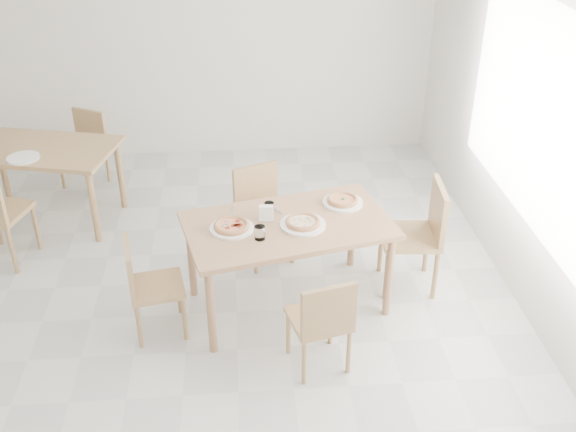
{
  "coord_description": "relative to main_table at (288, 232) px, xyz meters",
  "views": [
    {
      "loc": [
        0.82,
        -3.78,
        3.32
      ],
      "look_at": [
        1.16,
        0.51,
        0.81
      ],
      "focal_mm": 42.0,
      "sensor_mm": 36.0,
      "label": 1
    }
  ],
  "objects": [
    {
      "name": "room",
      "position": [
        1.82,
        -0.21,
        0.83
      ],
      "size": [
        7.28,
        7.0,
        7.0
      ],
      "color": "silver",
      "rests_on": "ground"
    },
    {
      "name": "main_table",
      "position": [
        0.0,
        0.0,
        0.0
      ],
      "size": [
        1.68,
        1.19,
        0.75
      ],
      "rotation": [
        0.0,
        0.0,
        0.24
      ],
      "color": "tan",
      "rests_on": "ground"
    },
    {
      "name": "chair_south",
      "position": [
        0.17,
        -0.77,
        -0.22
      ],
      "size": [
        0.47,
        0.47,
        0.77
      ],
      "rotation": [
        0.0,
        0.0,
        3.39
      ],
      "color": "tan",
      "rests_on": "ground"
    },
    {
      "name": "chair_north",
      "position": [
        -0.17,
        0.75,
        -0.19
      ],
      "size": [
        0.53,
        0.53,
        0.82
      ],
      "rotation": [
        0.0,
        0.0,
        0.4
      ],
      "color": "tan",
      "rests_on": "ground"
    },
    {
      "name": "chair_west",
      "position": [
        -1.05,
        -0.25,
        -0.22
      ],
      "size": [
        0.45,
        0.45,
        0.78
      ],
      "rotation": [
        0.0,
        0.0,
        1.76
      ],
      "color": "tan",
      "rests_on": "ground"
    },
    {
      "name": "chair_east",
      "position": [
        1.08,
        0.18,
        -0.14
      ],
      "size": [
        0.49,
        0.49,
        0.91
      ],
      "rotation": [
        0.0,
        0.0,
        -1.65
      ],
      "color": "tan",
      "rests_on": "ground"
    },
    {
      "name": "plate_margherita",
      "position": [
        0.45,
        0.27,
        0.09
      ],
      "size": [
        0.31,
        0.31,
        0.02
      ],
      "primitive_type": "cylinder",
      "color": "white",
      "rests_on": "main_table"
    },
    {
      "name": "plate_mushroom",
      "position": [
        0.11,
        -0.05,
        0.09
      ],
      "size": [
        0.34,
        0.34,
        0.02
      ],
      "primitive_type": "cylinder",
      "color": "white",
      "rests_on": "main_table"
    },
    {
      "name": "plate_pepperoni",
      "position": [
        -0.42,
        -0.06,
        0.09
      ],
      "size": [
        0.32,
        0.32,
        0.02
      ],
      "primitive_type": "cylinder",
      "color": "white",
      "rests_on": "main_table"
    },
    {
      "name": "pizza_margherita",
      "position": [
        0.45,
        0.27,
        0.11
      ],
      "size": [
        0.33,
        0.33,
        0.03
      ],
      "rotation": [
        0.0,
        0.0,
        0.43
      ],
      "color": "tan",
      "rests_on": "plate_margherita"
    },
    {
      "name": "pizza_mushroom",
      "position": [
        0.11,
        -0.05,
        0.11
      ],
      "size": [
        0.27,
        0.27,
        0.03
      ],
      "rotation": [
        0.0,
        0.0,
        0.03
      ],
      "color": "tan",
      "rests_on": "plate_mushroom"
    },
    {
      "name": "pizza_pepperoni",
      "position": [
        -0.42,
        -0.06,
        0.11
      ],
      "size": [
        0.26,
        0.26,
        0.03
      ],
      "rotation": [
        0.0,
        0.0,
        0.01
      ],
      "color": "tan",
      "rests_on": "plate_pepperoni"
    },
    {
      "name": "tumbler_a",
      "position": [
        -0.22,
        -0.21,
        0.13
      ],
      "size": [
        0.08,
        0.08,
        0.1
      ],
      "primitive_type": "cylinder",
      "color": "white",
      "rests_on": "main_table"
    },
    {
      "name": "tumbler_b",
      "position": [
        -0.13,
        0.14,
        0.13
      ],
      "size": [
        0.08,
        0.08,
        0.1
      ],
      "primitive_type": "cylinder",
      "color": "white",
      "rests_on": "main_table"
    },
    {
      "name": "napkin_holder",
      "position": [
        -0.16,
        0.04,
        0.14
      ],
      "size": [
        0.12,
        0.07,
        0.13
      ],
      "rotation": [
        0.0,
        0.0,
        -0.09
      ],
      "color": "silver",
      "rests_on": "main_table"
    },
    {
      "name": "fork_a",
      "position": [
        -0.41,
        0.2,
        0.08
      ],
      "size": [
        0.02,
        0.17,
        0.01
      ],
      "primitive_type": "cube",
      "rotation": [
        0.0,
        0.0,
        -0.04
      ],
      "color": "silver",
      "rests_on": "main_table"
    },
    {
      "name": "fork_b",
      "position": [
        -0.08,
        0.22,
        0.08
      ],
      "size": [
        0.12,
        0.18,
        0.01
      ],
      "primitive_type": "cube",
      "rotation": [
        0.0,
        0.0,
        0.55
      ],
      "color": "silver",
      "rests_on": "main_table"
    },
    {
      "name": "second_table",
      "position": [
        -2.19,
        1.54,
        -0.01
      ],
      "size": [
        1.53,
        1.09,
        0.75
      ],
      "rotation": [
        0.0,
        0.0,
        -0.24
      ],
      "color": "tan",
      "rests_on": "ground"
    },
    {
      "name": "chair_back_n",
      "position": [
        -1.93,
        2.29,
        -0.21
      ],
      "size": [
        0.53,
        0.53,
        0.78
      ],
      "rotation": [
        0.0,
        0.0,
        -0.51
      ],
      "color": "tan",
      "rests_on": "ground"
    },
    {
      "name": "plate_empty",
      "position": [
        -2.26,
        1.3,
        0.09
      ],
      "size": [
        0.29,
        0.29,
        0.02
      ],
      "primitive_type": "cylinder",
      "color": "white",
      "rests_on": "second_table"
    }
  ]
}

